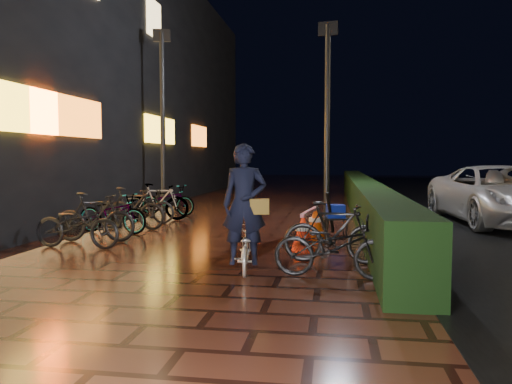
% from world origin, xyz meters
% --- Properties ---
extents(ground, '(80.00, 80.00, 0.00)m').
position_xyz_m(ground, '(0.00, 0.00, 0.00)').
color(ground, '#381911').
rests_on(ground, ground).
extents(hedge, '(0.70, 20.00, 1.00)m').
position_xyz_m(hedge, '(3.30, 8.00, 0.50)').
color(hedge, black).
rests_on(hedge, ground).
extents(van, '(2.86, 5.46, 1.47)m').
position_xyz_m(van, '(6.58, 5.85, 0.74)').
color(van, silver).
rests_on(van, ground).
extents(storefront_block, '(12.09, 22.00, 9.00)m').
position_xyz_m(storefront_block, '(-9.50, 11.50, 4.50)').
color(storefront_block, black).
rests_on(storefront_block, ground).
extents(lamp_post_hedge, '(0.46, 0.15, 4.84)m').
position_xyz_m(lamp_post_hedge, '(2.25, 4.56, 2.66)').
color(lamp_post_hedge, black).
rests_on(lamp_post_hedge, ground).
extents(lamp_post_sf, '(0.53, 0.22, 5.54)m').
position_xyz_m(lamp_post_sf, '(-2.76, 7.28, 3.05)').
color(lamp_post_sf, black).
rests_on(lamp_post_sf, ground).
extents(cyclist, '(0.71, 1.36, 1.88)m').
position_xyz_m(cyclist, '(1.13, -0.29, 0.70)').
color(cyclist, white).
rests_on(cyclist, ground).
extents(traffic_barrier, '(0.61, 1.70, 0.69)m').
position_xyz_m(traffic_barrier, '(1.97, 2.04, 0.34)').
color(traffic_barrier, '#FB2B0D').
rests_on(traffic_barrier, ground).
extents(cart_assembly, '(0.58, 0.61, 0.96)m').
position_xyz_m(cart_assembly, '(2.45, 3.27, 0.49)').
color(cart_assembly, black).
rests_on(cart_assembly, ground).
extents(parked_bikes_storefront, '(1.93, 6.05, 0.98)m').
position_xyz_m(parked_bikes_storefront, '(-2.31, 3.65, 0.46)').
color(parked_bikes_storefront, black).
rests_on(parked_bikes_storefront, ground).
extents(parked_bikes_hedge, '(1.73, 1.63, 0.98)m').
position_xyz_m(parked_bikes_hedge, '(2.43, -0.06, 0.46)').
color(parked_bikes_hedge, black).
rests_on(parked_bikes_hedge, ground).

